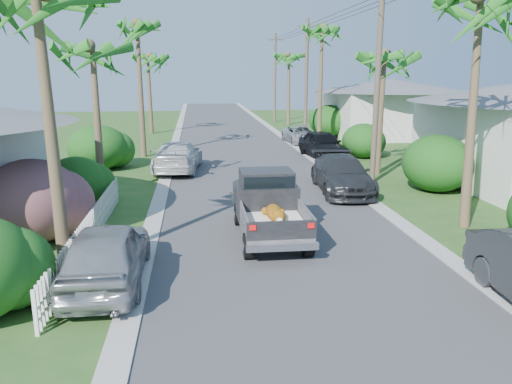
{
  "coord_description": "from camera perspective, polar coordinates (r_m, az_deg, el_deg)",
  "views": [
    {
      "loc": [
        -2.73,
        -9.52,
        5.17
      ],
      "look_at": [
        -0.86,
        5.97,
        1.4
      ],
      "focal_mm": 35.0,
      "sensor_mm": 36.0,
      "label": 1
    }
  ],
  "objects": [
    {
      "name": "road",
      "position": [
        35.01,
        -2.35,
        5.09
      ],
      "size": [
        8.0,
        100.0,
        0.02
      ],
      "primitive_type": "cube",
      "color": "#38383A",
      "rests_on": "ground"
    },
    {
      "name": "parked_car_lf",
      "position": [
        26.9,
        -8.92,
        4.04
      ],
      "size": [
        2.79,
        5.66,
        1.58
      ],
      "primitive_type": "imported",
      "rotation": [
        0.0,
        0.0,
        3.03
      ],
      "color": "silver",
      "rests_on": "ground"
    },
    {
      "name": "shrub_r_b",
      "position": [
        23.39,
        20.0,
        3.11
      ],
      "size": [
        3.0,
        3.3,
        2.5
      ],
      "primitive_type": "ellipsoid",
      "color": "#1A4012",
      "rests_on": "ground"
    },
    {
      "name": "ground",
      "position": [
        11.17,
        8.31,
        -14.13
      ],
      "size": [
        120.0,
        120.0,
        0.0
      ],
      "primitive_type": "plane",
      "color": "#29501E",
      "rests_on": "ground"
    },
    {
      "name": "palm_r_b",
      "position": [
        26.25,
        14.43,
        14.87
      ],
      "size": [
        4.4,
        4.4,
        7.2
      ],
      "color": "brown",
      "rests_on": "ground"
    },
    {
      "name": "parked_car_rm",
      "position": [
        22.23,
        9.8,
        1.96
      ],
      "size": [
        2.52,
        5.45,
        1.54
      ],
      "primitive_type": "imported",
      "rotation": [
        0.0,
        0.0,
        -0.07
      ],
      "color": "#27282B",
      "rests_on": "ground"
    },
    {
      "name": "utility_pole_d",
      "position": [
        53.18,
        2.18,
        12.95
      ],
      "size": [
        1.6,
        0.26,
        9.0
      ],
      "color": "brown",
      "rests_on": "ground"
    },
    {
      "name": "palm_l_d",
      "position": [
        43.7,
        -12.25,
        14.94
      ],
      "size": [
        4.4,
        4.4,
        7.7
      ],
      "color": "brown",
      "rests_on": "ground"
    },
    {
      "name": "palm_r_d",
      "position": [
        50.4,
        3.8,
        15.32
      ],
      "size": [
        4.4,
        4.4,
        8.0
      ],
      "color": "brown",
      "rests_on": "ground"
    },
    {
      "name": "curb_left",
      "position": [
        34.94,
        -9.42,
        4.93
      ],
      "size": [
        0.6,
        100.0,
        0.06
      ],
      "primitive_type": "cube",
      "color": "#A5A39E",
      "rests_on": "ground"
    },
    {
      "name": "house_right_far",
      "position": [
        42.64,
        14.97,
        9.02
      ],
      "size": [
        9.0,
        8.0,
        4.6
      ],
      "color": "silver",
      "rests_on": "ground"
    },
    {
      "name": "pickup_truck",
      "position": [
        16.16,
        1.32,
        -1.33
      ],
      "size": [
        1.98,
        5.12,
        2.06
      ],
      "color": "black",
      "rests_on": "ground"
    },
    {
      "name": "shrub_r_c",
      "position": [
        31.51,
        12.18,
        5.76
      ],
      "size": [
        2.6,
        2.86,
        2.1
      ],
      "primitive_type": "ellipsoid",
      "color": "#1A4012",
      "rests_on": "ground"
    },
    {
      "name": "palm_l_c",
      "position": [
        31.81,
        -13.45,
        18.17
      ],
      "size": [
        4.4,
        4.4,
        9.2
      ],
      "color": "brown",
      "rests_on": "ground"
    },
    {
      "name": "shrub_l_c",
      "position": [
        20.5,
        -19.91,
        1.02
      ],
      "size": [
        2.4,
        2.64,
        2.0
      ],
      "primitive_type": "ellipsoid",
      "color": "#1A4012",
      "rests_on": "ground"
    },
    {
      "name": "shrub_l_b",
      "position": [
        16.78,
        -24.27,
        -0.98
      ],
      "size": [
        3.0,
        3.3,
        2.6
      ],
      "primitive_type": "ellipsoid",
      "color": "#BA1A68",
      "rests_on": "ground"
    },
    {
      "name": "shrub_l_d",
      "position": [
        28.3,
        -17.62,
        4.88
      ],
      "size": [
        3.2,
        3.52,
        2.4
      ],
      "primitive_type": "ellipsoid",
      "color": "#1A4012",
      "rests_on": "ground"
    },
    {
      "name": "parked_car_ln",
      "position": [
        12.94,
        -16.69,
        -6.81
      ],
      "size": [
        1.91,
        4.65,
        1.58
      ],
      "primitive_type": "imported",
      "rotation": [
        0.0,
        0.0,
        3.15
      ],
      "color": "#9D9FA4",
      "rests_on": "ground"
    },
    {
      "name": "parked_car_rd",
      "position": [
        37.26,
        5.17,
        6.52
      ],
      "size": [
        2.36,
        4.67,
        1.27
      ],
      "primitive_type": "imported",
      "rotation": [
        0.0,
        0.0,
        0.06
      ],
      "color": "#B6B9BE",
      "rests_on": "ground"
    },
    {
      "name": "palm_r_c",
      "position": [
        36.74,
        7.57,
        18.05
      ],
      "size": [
        4.4,
        4.4,
        9.4
      ],
      "color": "brown",
      "rests_on": "ground"
    },
    {
      "name": "utility_pole_b",
      "position": [
        24.02,
        13.7,
        11.84
      ],
      "size": [
        1.6,
        0.26,
        9.0
      ],
      "color": "brown",
      "rests_on": "ground"
    },
    {
      "name": "parked_car_rf",
      "position": [
        31.08,
        7.62,
        5.4
      ],
      "size": [
        2.43,
        4.97,
        1.63
      ],
      "primitive_type": "imported",
      "rotation": [
        0.0,
        0.0,
        0.11
      ],
      "color": "black",
      "rests_on": "ground"
    },
    {
      "name": "utility_pole_c",
      "position": [
        38.44,
        5.77,
        12.66
      ],
      "size": [
        1.6,
        0.26,
        9.0
      ],
      "color": "brown",
      "rests_on": "ground"
    },
    {
      "name": "curb_right",
      "position": [
        35.6,
        4.59,
        5.23
      ],
      "size": [
        0.6,
        100.0,
        0.06
      ],
      "primitive_type": "cube",
      "color": "#A5A39E",
      "rests_on": "ground"
    },
    {
      "name": "palm_l_b",
      "position": [
        21.93,
        -18.27,
        15.48
      ],
      "size": [
        4.4,
        4.4,
        7.4
      ],
      "color": "brown",
      "rests_on": "ground"
    },
    {
      "name": "shrub_r_d",
      "position": [
        41.13,
        8.35,
        8.03
      ],
      "size": [
        3.2,
        3.52,
        2.6
      ],
      "primitive_type": "ellipsoid",
      "color": "#1A4012",
      "rests_on": "ground"
    },
    {
      "name": "picket_fence",
      "position": [
        16.07,
        -18.37,
        -4.03
      ],
      "size": [
        0.1,
        11.0,
        1.0
      ],
      "primitive_type": "cube",
      "color": "white",
      "rests_on": "ground"
    }
  ]
}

